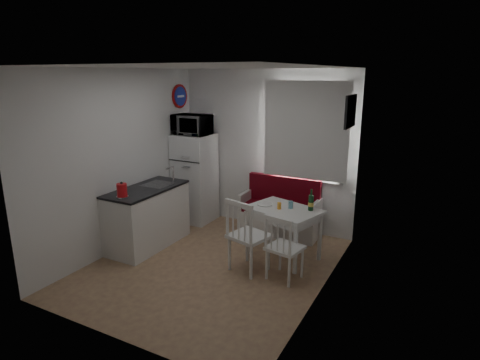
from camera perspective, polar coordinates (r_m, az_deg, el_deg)
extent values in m
cube|color=#8C634A|center=(5.57, -4.09, -12.06)|extent=(3.00, 3.50, 0.02)
cube|color=white|center=(4.97, -4.67, 15.74)|extent=(3.00, 3.50, 0.02)
cube|color=white|center=(6.63, 3.69, 4.25)|extent=(3.00, 0.02, 2.60)
cube|color=white|center=(3.81, -18.46, -4.63)|extent=(3.00, 0.02, 2.60)
cube|color=white|center=(6.03, -16.56, 2.58)|extent=(0.02, 3.50, 2.60)
cube|color=white|center=(4.53, 11.98, -1.12)|extent=(0.02, 3.50, 2.60)
cube|color=white|center=(6.30, 9.48, 6.51)|extent=(1.22, 0.06, 1.47)
cube|color=white|center=(6.23, 9.29, 6.89)|extent=(1.35, 0.02, 1.50)
cube|color=white|center=(6.18, -12.98, -5.30)|extent=(0.60, 1.30, 0.86)
cube|color=black|center=(6.04, -13.23, -1.25)|extent=(0.62, 1.32, 0.03)
cube|color=#99999E|center=(6.22, -11.58, -1.02)|extent=(0.40, 0.40, 0.10)
cylinder|color=silver|center=(6.21, -9.47, 0.79)|extent=(0.02, 0.02, 0.26)
cylinder|color=#192A9A|center=(7.00, -8.52, 11.70)|extent=(0.03, 0.40, 0.40)
cube|color=black|center=(5.45, 15.40, 9.40)|extent=(0.04, 0.52, 0.42)
cube|color=white|center=(6.56, 5.57, -6.14)|extent=(1.28, 0.49, 0.35)
cube|color=#5E0511|center=(6.47, 5.62, -4.19)|extent=(1.22, 0.45, 0.12)
cube|color=#5E0511|center=(6.56, 6.30, -1.43)|extent=(1.22, 0.10, 0.45)
cube|color=white|center=(5.58, 6.25, -4.24)|extent=(1.12, 0.92, 0.04)
cube|color=white|center=(5.60, 6.23, -4.98)|extent=(1.00, 0.80, 0.12)
cylinder|color=white|center=(5.71, 6.15, -7.66)|extent=(0.06, 0.06, 0.68)
cube|color=white|center=(5.27, 1.31, -7.98)|extent=(0.56, 0.55, 0.04)
cube|color=white|center=(5.00, 0.31, -5.96)|extent=(0.44, 0.15, 0.49)
cube|color=white|center=(5.11, 6.41, -9.57)|extent=(0.47, 0.46, 0.04)
cube|color=white|center=(4.86, 5.73, -7.84)|extent=(0.39, 0.11, 0.43)
cube|color=white|center=(7.01, -6.41, 0.29)|extent=(0.61, 0.61, 1.53)
imported|color=white|center=(6.79, -6.87, 7.83)|extent=(0.60, 0.41, 0.33)
cylinder|color=red|center=(5.60, -16.44, -1.41)|extent=(0.16, 0.16, 0.22)
cylinder|color=#FDA12A|center=(5.53, 5.60, -3.67)|extent=(0.06, 0.06, 0.09)
cylinder|color=#6DA7B9|center=(5.57, 7.23, -3.51)|extent=(0.06, 0.06, 0.10)
cylinder|color=white|center=(5.70, 3.52, -3.47)|extent=(0.22, 0.22, 0.02)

